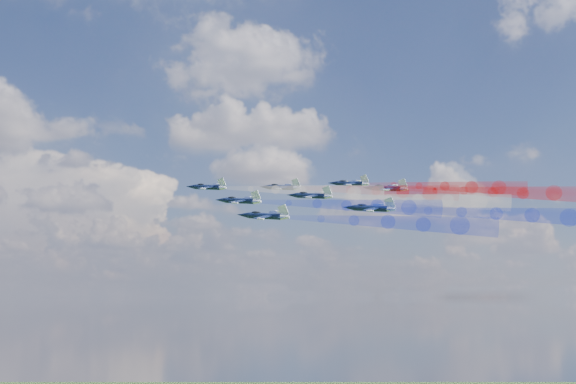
{
  "coord_description": "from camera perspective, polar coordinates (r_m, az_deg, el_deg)",
  "views": [
    {
      "loc": [
        -39.99,
        -161.42,
        120.31
      ],
      "look_at": [
        -10.57,
        -19.35,
        142.29
      ],
      "focal_mm": 43.49,
      "sensor_mm": 36.0,
      "label": 1
    }
  ],
  "objects": [
    {
      "name": "jet_inner_left",
      "position": [
        138.69,
        -3.95,
        -0.72
      ],
      "size": [
        13.39,
        12.96,
        5.79
      ],
      "primitive_type": null,
      "rotation": [
        0.09,
        -0.27,
        0.97
      ],
      "color": "black"
    },
    {
      "name": "jet_rear_left",
      "position": [
        128.68,
        6.82,
        -1.34
      ],
      "size": [
        13.39,
        12.96,
        5.79
      ],
      "primitive_type": null,
      "rotation": [
        0.09,
        -0.27,
        0.97
      ],
      "color": "black"
    },
    {
      "name": "trail_outer_left",
      "position": [
        116.2,
        8.17,
        -2.44
      ],
      "size": [
        31.45,
        22.59,
        7.28
      ],
      "primitive_type": null,
      "rotation": [
        0.09,
        -0.27,
        0.97
      ],
      "color": "#1B32E6"
    },
    {
      "name": "trail_outer_right",
      "position": [
        160.0,
        12.71,
        0.46
      ],
      "size": [
        31.45,
        22.59,
        7.28
      ],
      "primitive_type": null,
      "rotation": [
        0.09,
        -0.27,
        0.97
      ],
      "color": "red"
    },
    {
      "name": "jet_outer_right",
      "position": [
        164.86,
        5.1,
        0.69
      ],
      "size": [
        13.39,
        12.96,
        5.79
      ],
      "primitive_type": null,
      "rotation": [
        0.09,
        -0.27,
        0.97
      ],
      "color": "black"
    },
    {
      "name": "trail_rear_left",
      "position": [
        124.92,
        16.66,
        -1.7
      ],
      "size": [
        31.45,
        22.59,
        7.28
      ],
      "primitive_type": null,
      "rotation": [
        0.09,
        -0.27,
        0.97
      ],
      "color": "#1B32E6"
    },
    {
      "name": "trail_inner_right",
      "position": [
        152.23,
        7.22,
        0.13
      ],
      "size": [
        31.45,
        22.59,
        7.28
      ],
      "primitive_type": null,
      "rotation": [
        0.09,
        -0.27,
        0.97
      ],
      "color": "red"
    },
    {
      "name": "trail_inner_left",
      "position": [
        130.72,
        4.82,
        -1.07
      ],
      "size": [
        31.45,
        22.59,
        7.28
      ],
      "primitive_type": null,
      "rotation": [
        0.09,
        -0.27,
        0.97
      ],
      "color": "#1B32E6"
    },
    {
      "name": "jet_lead",
      "position": [
        155.84,
        -6.56,
        0.39
      ],
      "size": [
        13.39,
        12.96,
        5.79
      ],
      "primitive_type": null,
      "rotation": [
        0.09,
        -0.27,
        0.97
      ],
      "color": "black"
    },
    {
      "name": "trail_rear_right",
      "position": [
        148.42,
        16.41,
        0.03
      ],
      "size": [
        31.45,
        22.59,
        7.28
      ],
      "primitive_type": null,
      "rotation": [
        0.09,
        -0.27,
        0.97
      ],
      "color": "red"
    },
    {
      "name": "trail_lead",
      "position": [
        146.72,
        1.07,
        0.14
      ],
      "size": [
        31.45,
        22.59,
        7.28
      ],
      "primitive_type": null,
      "rotation": [
        0.09,
        -0.27,
        0.97
      ],
      "color": "white"
    },
    {
      "name": "jet_rear_right",
      "position": [
        152.01,
        8.09,
        0.29
      ],
      "size": [
        13.39,
        12.96,
        5.79
      ],
      "primitive_type": null,
      "rotation": [
        0.09,
        -0.27,
        0.97
      ],
      "color": "black"
    },
    {
      "name": "trail_center_third",
      "position": [
        138.74,
        10.54,
        -0.61
      ],
      "size": [
        31.45,
        22.59,
        7.28
      ],
      "primitive_type": null,
      "rotation": [
        0.09,
        -0.27,
        0.97
      ],
      "color": "white"
    },
    {
      "name": "jet_center_third",
      "position": [
        144.6,
        1.92,
        -0.3
      ],
      "size": [
        13.39,
        12.96,
        5.79
      ],
      "primitive_type": null,
      "rotation": [
        0.09,
        -0.27,
        0.97
      ],
      "color": "black"
    },
    {
      "name": "jet_outer_left",
      "position": [
        123.18,
        -1.88,
        -1.97
      ],
      "size": [
        13.39,
        12.96,
        5.79
      ],
      "primitive_type": null,
      "rotation": [
        0.09,
        -0.27,
        0.97
      ],
      "color": "black"
    },
    {
      "name": "jet_inner_right",
      "position": [
        159.15,
        -0.5,
        0.38
      ],
      "size": [
        13.39,
        12.96,
        5.79
      ],
      "primitive_type": null,
      "rotation": [
        0.09,
        -0.27,
        0.97
      ],
      "color": "black"
    }
  ]
}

